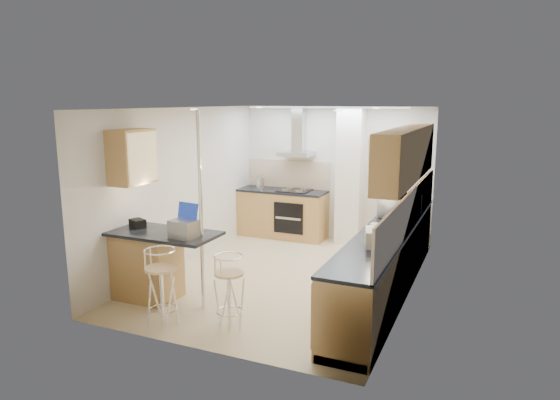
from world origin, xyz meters
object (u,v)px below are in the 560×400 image
at_px(bar_stool_near, 161,288).
at_px(bread_bin, 378,238).
at_px(laptop, 184,229).
at_px(microwave, 399,206).
at_px(bar_stool_end, 229,292).

bearing_deg(bar_stool_near, bread_bin, 8.43).
xyz_separation_m(laptop, bar_stool_near, (0.03, -0.53, -0.58)).
xyz_separation_m(microwave, laptop, (-2.22, -2.27, -0.03)).
height_order(bar_stool_near, bar_stool_end, bar_stool_near).
bearing_deg(bar_stool_near, laptop, 73.34).
xyz_separation_m(bar_stool_near, bar_stool_end, (0.73, 0.29, -0.03)).
bearing_deg(bread_bin, bar_stool_near, -166.66).
relative_size(microwave, laptop, 1.80).
xyz_separation_m(bar_stool_end, bread_bin, (1.51, 0.91, 0.58)).
relative_size(microwave, bread_bin, 1.54).
bearing_deg(microwave, laptop, 157.86).
xyz_separation_m(laptop, bread_bin, (2.27, 0.67, -0.03)).
distance_m(microwave, bar_stool_near, 3.61).
distance_m(bar_stool_near, bread_bin, 2.60).
bearing_deg(bar_stool_end, laptop, 111.57).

